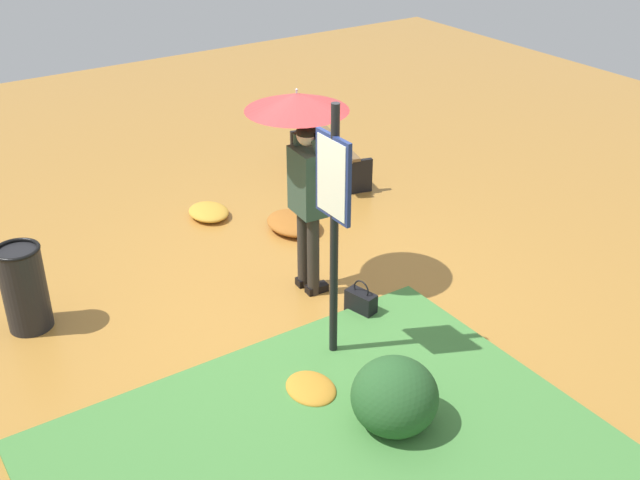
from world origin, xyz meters
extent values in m
plane|color=#B27A33|center=(0.00, 0.00, 0.00)|extent=(18.00, 18.00, 0.00)
cylinder|color=#2D2823|center=(0.02, -0.13, 0.43)|extent=(0.12, 0.12, 0.86)
cylinder|color=#2D2823|center=(0.20, -0.13, 0.43)|extent=(0.12, 0.12, 0.86)
cube|color=black|center=(0.02, -0.17, 0.04)|extent=(0.13, 0.23, 0.08)
cube|color=black|center=(0.20, -0.17, 0.04)|extent=(0.13, 0.23, 0.08)
cube|color=#334738|center=(0.11, -0.13, 1.18)|extent=(0.40, 0.27, 0.64)
sphere|color=beige|center=(0.11, -0.13, 1.64)|extent=(0.20, 0.20, 0.20)
ellipsoid|color=black|center=(0.11, -0.13, 1.67)|extent=(0.20, 0.20, 0.15)
cylinder|color=#334738|center=(-0.10, -0.15, 1.39)|extent=(0.18, 0.13, 0.18)
cylinder|color=#334738|center=(-0.06, -0.16, 1.48)|extent=(0.24, 0.11, 0.33)
cube|color=black|center=(0.02, -0.15, 1.62)|extent=(0.07, 0.02, 0.14)
cylinder|color=#334738|center=(0.27, -0.12, 1.42)|extent=(0.11, 0.10, 0.09)
cylinder|color=#334738|center=(0.26, -0.11, 1.51)|extent=(0.10, 0.09, 0.23)
cylinder|color=#A5A5AD|center=(0.25, -0.11, 1.83)|extent=(0.02, 0.02, 0.41)
cone|color=#B22D2D|center=(0.25, -0.11, 1.92)|extent=(0.96, 0.96, 0.16)
sphere|color=#A5A5AD|center=(0.25, -0.11, 2.03)|extent=(0.02, 0.02, 0.02)
cylinder|color=black|center=(-0.91, 0.28, 1.15)|extent=(0.07, 0.07, 2.30)
cube|color=navy|center=(-0.91, 0.29, 1.70)|extent=(0.44, 0.04, 0.70)
cube|color=silver|center=(-0.91, 0.31, 1.70)|extent=(0.38, 0.01, 0.64)
cube|color=black|center=(-0.54, -0.30, 0.12)|extent=(0.33, 0.21, 0.24)
torus|color=black|center=(-0.54, -0.30, 0.28)|extent=(0.18, 0.06, 0.18)
cube|color=black|center=(1.70, -1.90, 0.22)|extent=(0.15, 0.36, 0.44)
cube|color=black|center=(2.98, -1.90, 0.22)|extent=(0.15, 0.36, 0.44)
cube|color=brown|center=(2.34, -2.02, 0.46)|extent=(1.38, 0.44, 0.04)
cube|color=brown|center=(2.34, -1.90, 0.46)|extent=(1.38, 0.44, 0.04)
cube|color=brown|center=(2.34, -1.78, 0.46)|extent=(1.38, 0.44, 0.04)
cube|color=brown|center=(2.34, -1.73, 0.56)|extent=(1.37, 0.39, 0.10)
cube|color=brown|center=(2.34, -1.73, 0.70)|extent=(1.37, 0.39, 0.10)
cylinder|color=black|center=(0.99, 2.37, 0.40)|extent=(0.40, 0.40, 0.80)
torus|color=black|center=(0.99, 2.37, 0.82)|extent=(0.42, 0.42, 0.04)
ellipsoid|color=#285628|center=(-1.95, 0.43, 0.30)|extent=(0.67, 0.67, 0.60)
ellipsoid|color=#1E421E|center=(-1.75, 0.33, 0.20)|extent=(0.40, 0.40, 0.40)
ellipsoid|color=#A86023|center=(1.30, -0.69, 0.08)|extent=(0.71, 0.56, 0.16)
ellipsoid|color=gold|center=(2.13, -0.03, 0.06)|extent=(0.56, 0.45, 0.12)
ellipsoid|color=#C68428|center=(-1.26, 0.74, 0.05)|extent=(0.48, 0.39, 0.11)
camera|label=1|loc=(-5.49, 3.47, 4.15)|focal=43.75mm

